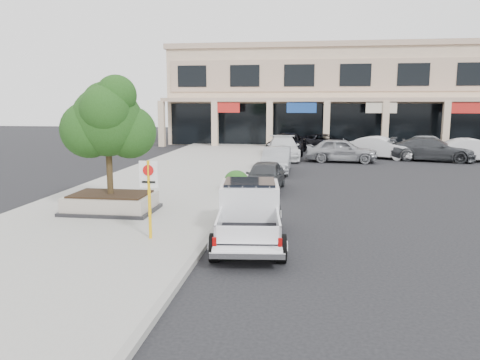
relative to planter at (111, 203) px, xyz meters
name	(u,v)px	position (x,y,z in m)	size (l,w,h in m)	color
ground	(266,228)	(5.73, -0.88, -0.48)	(120.00, 120.00, 0.00)	black
sidewalk	(161,188)	(0.23, 5.12, -0.40)	(8.00, 52.00, 0.15)	gray
curb	(243,190)	(4.18, 5.12, -0.40)	(0.20, 52.00, 0.15)	gray
strip_mall	(375,95)	(13.73, 33.05, 4.27)	(40.55, 12.43, 9.50)	#C7A78B
planter	(111,203)	(0.00, 0.00, 0.00)	(3.20, 2.20, 0.68)	black
planter_tree	(113,121)	(0.13, 0.15, 2.94)	(2.90, 2.55, 4.00)	#2F2012
no_parking_sign	(149,189)	(2.53, -3.08, 1.16)	(0.55, 0.09, 2.30)	yellow
hedge	(236,181)	(3.93, 4.60, 0.14)	(1.10, 0.99, 0.94)	#124115
pickup_truck	(249,214)	(5.38, -2.54, 0.37)	(1.98, 5.35, 1.68)	white
curb_car_a	(265,176)	(5.12, 5.64, 0.22)	(1.63, 4.05, 1.38)	#303235
curb_car_b	(277,160)	(5.30, 11.39, 0.26)	(1.56, 4.46, 1.47)	#95979C
curb_car_c	(283,148)	(5.36, 17.91, 0.33)	(2.27, 5.58, 1.62)	silver
curb_car_d	(287,144)	(5.49, 21.26, 0.36)	(2.76, 5.98, 1.66)	black
lot_car_a	(341,150)	(9.42, 16.87, 0.35)	(1.95, 4.84, 1.65)	#919398
lot_car_b	(381,148)	(12.41, 19.39, 0.32)	(1.69, 4.85, 1.60)	silver
lot_car_c	(432,149)	(15.78, 18.39, 0.34)	(2.29, 5.62, 1.63)	#313337
lot_car_d	(326,142)	(8.70, 25.28, 0.21)	(2.29, 4.96, 1.38)	black
lot_car_e	(430,143)	(17.09, 24.40, 0.27)	(1.76, 4.37, 1.49)	#A3A7AB
lot_car_f	(474,150)	(18.56, 18.43, 0.32)	(1.69, 4.85, 1.60)	silver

